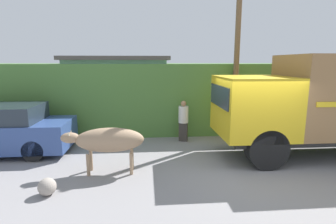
{
  "coord_description": "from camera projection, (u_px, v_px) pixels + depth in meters",
  "views": [
    {
      "loc": [
        -3.05,
        -6.95,
        2.99
      ],
      "look_at": [
        -2.44,
        0.35,
        1.59
      ],
      "focal_mm": 28.0,
      "sensor_mm": 36.0,
      "label": 1
    }
  ],
  "objects": [
    {
      "name": "ground_plane",
      "position": [
        253.0,
        167.0,
        7.61
      ],
      "size": [
        60.0,
        60.0,
        0.0
      ],
      "primitive_type": "plane",
      "color": "gray"
    },
    {
      "name": "hillside_embankment",
      "position": [
        207.0,
        93.0,
        13.2
      ],
      "size": [
        32.0,
        5.5,
        2.92
      ],
      "color": "#4C7A38",
      "rests_on": "ground_plane"
    },
    {
      "name": "building_backdrop",
      "position": [
        118.0,
        93.0,
        11.64
      ],
      "size": [
        4.43,
        2.7,
        3.24
      ],
      "color": "#8CC69E",
      "rests_on": "ground_plane"
    },
    {
      "name": "cargo_truck",
      "position": [
        335.0,
        101.0,
        8.21
      ],
      "size": [
        7.03,
        2.23,
        3.22
      ],
      "rotation": [
        0.0,
        0.0,
        -0.05
      ],
      "color": "#2D2D2D",
      "rests_on": "ground_plane"
    },
    {
      "name": "brown_cow",
      "position": [
        108.0,
        140.0,
        7.06
      ],
      "size": [
        2.21,
        0.66,
        1.26
      ],
      "rotation": [
        0.0,
        0.0,
        0.13
      ],
      "color": "#9E7F60",
      "rests_on": "ground_plane"
    },
    {
      "name": "pedestrian_on_hill",
      "position": [
        183.0,
        119.0,
        9.96
      ],
      "size": [
        0.48,
        0.48,
        1.57
      ],
      "rotation": [
        0.0,
        0.0,
        2.81
      ],
      "color": "#38332D",
      "rests_on": "ground_plane"
    },
    {
      "name": "utility_pole",
      "position": [
        237.0,
        48.0,
        9.93
      ],
      "size": [
        0.9,
        0.21,
        6.77
      ],
      "color": "brown",
      "rests_on": "ground_plane"
    },
    {
      "name": "roadside_rock",
      "position": [
        47.0,
        187.0,
        5.95
      ],
      "size": [
        0.41,
        0.41,
        0.41
      ],
      "color": "gray",
      "rests_on": "ground_plane"
    }
  ]
}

